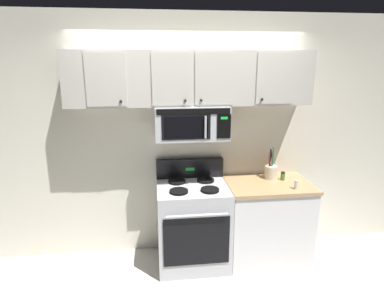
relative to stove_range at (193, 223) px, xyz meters
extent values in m
plane|color=beige|center=(0.00, -0.42, -0.47)|extent=(8.00, 8.00, 0.00)
cube|color=silver|center=(0.00, 0.37, 0.88)|extent=(5.20, 0.10, 2.70)
cube|color=#B7BABF|center=(0.00, 0.00, -0.02)|extent=(0.76, 0.64, 0.90)
cube|color=black|center=(0.00, -0.33, -0.03)|extent=(0.67, 0.01, 0.52)
cylinder|color=#B7BABF|center=(0.00, -0.36, 0.27)|extent=(0.61, 0.03, 0.03)
cube|color=black|center=(0.00, 0.28, 0.54)|extent=(0.76, 0.07, 0.22)
cube|color=#19D83F|center=(0.00, 0.24, 0.54)|extent=(0.10, 0.00, 0.04)
cylinder|color=black|center=(-0.16, -0.14, 0.44)|extent=(0.19, 0.19, 0.02)
cylinder|color=black|center=(0.16, -0.14, 0.44)|extent=(0.19, 0.19, 0.02)
cylinder|color=black|center=(-0.16, 0.14, 0.44)|extent=(0.19, 0.19, 0.02)
cylinder|color=black|center=(0.16, 0.14, 0.44)|extent=(0.19, 0.19, 0.02)
cube|color=#B7BABF|center=(0.00, 0.12, 1.11)|extent=(0.76, 0.39, 0.35)
cube|color=black|center=(0.00, -0.08, 1.25)|extent=(0.73, 0.01, 0.06)
cube|color=black|center=(-0.07, -0.08, 1.09)|extent=(0.49, 0.01, 0.25)
cube|color=black|center=(-0.08, -0.08, 1.09)|extent=(0.44, 0.01, 0.22)
cube|color=black|center=(0.30, -0.08, 1.09)|extent=(0.14, 0.01, 0.25)
cube|color=#19D83F|center=(0.30, -0.08, 1.18)|extent=(0.07, 0.00, 0.03)
cylinder|color=#B7BABF|center=(0.11, -0.10, 1.09)|extent=(0.02, 0.02, 0.23)
cube|color=#BCB7AD|center=(0.00, 0.15, 1.56)|extent=(2.50, 0.33, 0.55)
cube|color=#BCB7AD|center=(-0.83, -0.02, 1.56)|extent=(0.38, 0.01, 0.51)
sphere|color=black|center=(-0.70, -0.03, 1.35)|extent=(0.03, 0.03, 0.03)
cube|color=#BCB7AD|center=(-0.21, -0.02, 1.56)|extent=(0.38, 0.01, 0.51)
sphere|color=black|center=(-0.08, -0.03, 1.35)|extent=(0.03, 0.03, 0.03)
cube|color=#BCB7AD|center=(0.21, -0.02, 1.56)|extent=(0.38, 0.01, 0.51)
sphere|color=black|center=(0.08, -0.03, 1.35)|extent=(0.03, 0.03, 0.03)
cube|color=#BCB7AD|center=(0.83, -0.02, 1.56)|extent=(0.38, 0.01, 0.51)
sphere|color=black|center=(0.70, -0.03, 1.35)|extent=(0.03, 0.03, 0.03)
cube|color=silver|center=(0.84, 0.01, -0.04)|extent=(0.90, 0.62, 0.86)
cube|color=tan|center=(0.84, 0.01, 0.41)|extent=(0.93, 0.65, 0.03)
cylinder|color=beige|center=(0.91, 0.13, 0.51)|extent=(0.14, 0.14, 0.15)
cylinder|color=#BCBCC1|center=(0.90, 0.14, 0.65)|extent=(0.04, 0.06, 0.27)
cylinder|color=red|center=(0.89, 0.16, 0.63)|extent=(0.02, 0.06, 0.23)
cylinder|color=black|center=(0.90, 0.13, 0.65)|extent=(0.06, 0.06, 0.27)
cylinder|color=teal|center=(0.92, 0.13, 0.66)|extent=(0.03, 0.08, 0.31)
cylinder|color=olive|center=(0.90, 0.12, 0.63)|extent=(0.02, 0.04, 0.24)
cylinder|color=tan|center=(0.91, 0.15, 0.63)|extent=(0.02, 0.06, 0.24)
cylinder|color=white|center=(1.06, -0.20, 0.47)|extent=(0.04, 0.04, 0.08)
cylinder|color=#B7BABF|center=(1.06, -0.20, 0.52)|extent=(0.04, 0.04, 0.02)
cylinder|color=#4C7F33|center=(1.03, 0.07, 0.47)|extent=(0.05, 0.05, 0.08)
cylinder|color=black|center=(1.03, 0.07, 0.52)|extent=(0.05, 0.05, 0.02)
camera|label=1|loc=(-0.39, -3.18, 1.73)|focal=30.13mm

